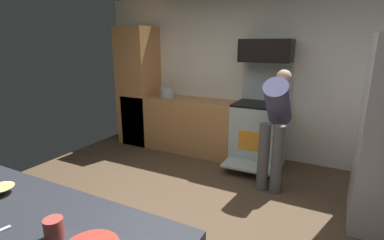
{
  "coord_description": "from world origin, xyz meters",
  "views": [
    {
      "loc": [
        1.4,
        -2.25,
        1.81
      ],
      "look_at": [
        0.07,
        0.3,
        1.05
      ],
      "focal_mm": 26.96,
      "sensor_mm": 36.0,
      "label": 1
    }
  ],
  "objects_px": {
    "mixing_bowl_small": "(1,190)",
    "stock_pot": "(167,92)",
    "microwave": "(266,51)",
    "mug_coffee": "(54,229)",
    "person_cook": "(276,120)",
    "oven_range": "(259,131)"
  },
  "relations": [
    {
      "from": "mixing_bowl_small",
      "to": "stock_pot",
      "type": "bearing_deg",
      "value": 104.56
    },
    {
      "from": "microwave",
      "to": "mug_coffee",
      "type": "height_order",
      "value": "microwave"
    },
    {
      "from": "person_cook",
      "to": "mug_coffee",
      "type": "bearing_deg",
      "value": -99.64
    },
    {
      "from": "person_cook",
      "to": "stock_pot",
      "type": "height_order",
      "value": "person_cook"
    },
    {
      "from": "oven_range",
      "to": "stock_pot",
      "type": "relative_size",
      "value": 6.1
    },
    {
      "from": "person_cook",
      "to": "stock_pot",
      "type": "xyz_separation_m",
      "value": [
        -2.01,
        0.66,
        0.09
      ]
    },
    {
      "from": "microwave",
      "to": "stock_pot",
      "type": "relative_size",
      "value": 2.91
    },
    {
      "from": "stock_pot",
      "to": "microwave",
      "type": "bearing_deg",
      "value": 2.75
    },
    {
      "from": "oven_range",
      "to": "mug_coffee",
      "type": "relative_size",
      "value": 14.89
    },
    {
      "from": "person_cook",
      "to": "mug_coffee",
      "type": "height_order",
      "value": "person_cook"
    },
    {
      "from": "person_cook",
      "to": "mug_coffee",
      "type": "relative_size",
      "value": 14.31
    },
    {
      "from": "microwave",
      "to": "stock_pot",
      "type": "height_order",
      "value": "microwave"
    },
    {
      "from": "person_cook",
      "to": "mug_coffee",
      "type": "xyz_separation_m",
      "value": [
        -0.48,
        -2.8,
        0.06
      ]
    },
    {
      "from": "person_cook",
      "to": "oven_range",
      "type": "bearing_deg",
      "value": 118.36
    },
    {
      "from": "mug_coffee",
      "to": "mixing_bowl_small",
      "type": "bearing_deg",
      "value": 168.85
    },
    {
      "from": "oven_range",
      "to": "mug_coffee",
      "type": "height_order",
      "value": "oven_range"
    },
    {
      "from": "microwave",
      "to": "mixing_bowl_small",
      "type": "height_order",
      "value": "microwave"
    },
    {
      "from": "oven_range",
      "to": "microwave",
      "type": "bearing_deg",
      "value": 90.0
    },
    {
      "from": "mixing_bowl_small",
      "to": "mug_coffee",
      "type": "xyz_separation_m",
      "value": [
        0.67,
        -0.13,
        0.03
      ]
    },
    {
      "from": "oven_range",
      "to": "mixing_bowl_small",
      "type": "distance_m",
      "value": 3.44
    },
    {
      "from": "mixing_bowl_small",
      "to": "stock_pot",
      "type": "xyz_separation_m",
      "value": [
        -0.87,
        3.33,
        0.06
      ]
    },
    {
      "from": "oven_range",
      "to": "person_cook",
      "type": "distance_m",
      "value": 0.83
    }
  ]
}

